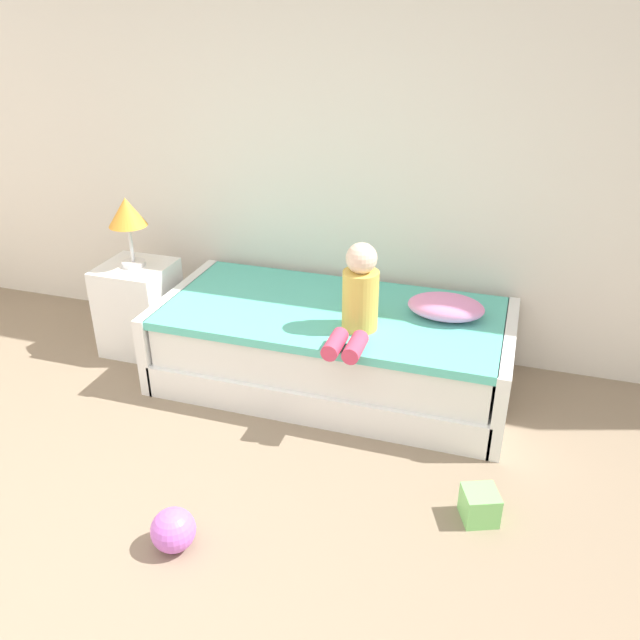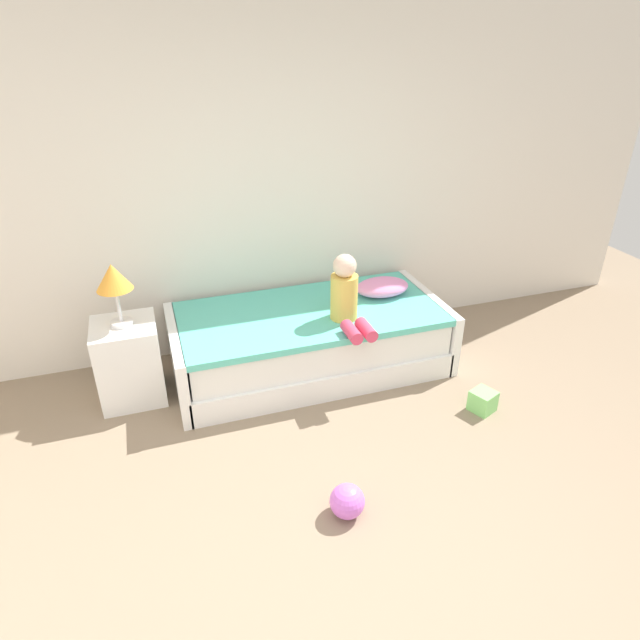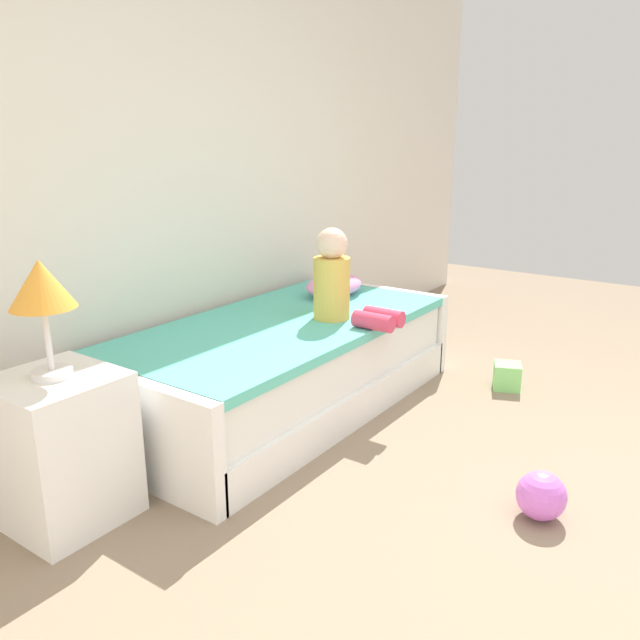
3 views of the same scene
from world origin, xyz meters
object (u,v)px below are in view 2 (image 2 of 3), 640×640
Objects in this scene: toy_ball at (347,501)px; toy_block at (483,401)px; nightstand at (129,361)px; child_figure at (346,295)px; bed at (310,340)px; pillow at (382,287)px; table_lamp at (113,280)px.

toy_block is (1.25, 0.58, -0.02)m from toy_ball.
child_figure is (1.56, -0.26, 0.40)m from nightstand.
bed is 4.80× the size of pillow.
table_lamp is at bearing 157.57° from toy_block.
bed is 1.55m from toy_ball.
nightstand reaches higher than toy_ball.
bed is 3.52× the size of nightstand.
toy_ball is 1.27× the size of toy_block.
bed is at bearing -171.23° from pillow.
nightstand is 1.36× the size of pillow.
nightstand is at bearing 0.00° from table_lamp.
table_lamp reaches higher than toy_ball.
nightstand is 1.18× the size of child_figure.
pillow is at bearing 8.77° from bed.
bed is 13.54× the size of toy_block.
pillow is 2.23× the size of toy_ball.
child_figure is at bearing 69.75° from toy_ball.
table_lamp is 2.67m from toy_block.
table_lamp reaches higher than toy_block.
table_lamp is 2.28× the size of toy_ball.
toy_ball is (-0.48, -1.29, -0.61)m from child_figure.
child_figure reaches higher than toy_ball.
table_lamp is 2.03m from pillow.
table_lamp is 1.02× the size of pillow.
toy_ball is (1.08, -1.55, -0.20)m from nightstand.
toy_block is at bearing -43.41° from bed.
pillow is at bearing 36.83° from child_figure.
toy_ball is at bearing -99.94° from bed.
table_lamp is at bearing 180.00° from nightstand.
nightstand is 0.64m from table_lamp.
toy_ball is at bearing -155.10° from toy_block.
pillow reaches higher than bed.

